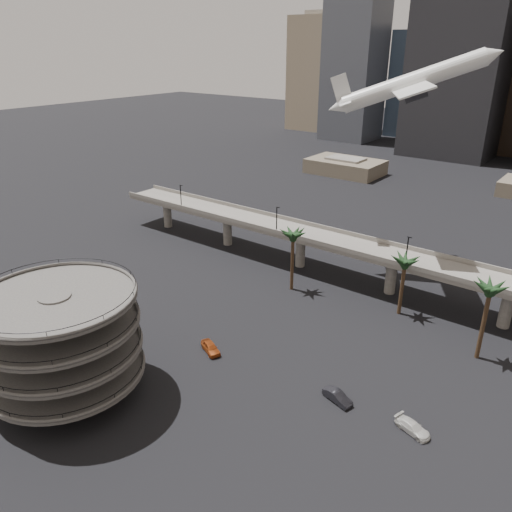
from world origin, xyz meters
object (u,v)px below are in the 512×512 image
Objects in this scene: overpass at (344,248)px; car_a at (211,347)px; airborne_jet at (411,83)px; car_c at (413,427)px; car_b at (337,397)px; parking_ramp at (61,336)px.

car_a is at bearing -95.71° from overpass.
airborne_jet is 66.46m from car_c.
airborne_jet is 63.78m from car_b.
car_a is at bearing 65.95° from parking_ramp.
airborne_jet reaches higher than overpass.
overpass is at bearing 19.29° from car_a.
overpass reaches higher than car_a.
parking_ramp is 49.67m from car_c.
overpass is at bearing 77.57° from parking_ramp.
parking_ramp reaches higher than car_b.
parking_ramp is at bearing -133.44° from airborne_jet.
car_b is (22.96, 1.87, -0.04)m from car_a.
overpass is 41.83m from car_b.
overpass is at bearing 56.21° from car_c.
overpass is 25.90× the size of car_c.
airborne_jet reaches higher than car_b.
car_b is at bearing -62.45° from overpass.
overpass is (13.00, 59.00, -2.50)m from parking_ramp.
parking_ramp is at bearing 140.04° from car_b.
airborne_jet is (6.06, 11.66, 33.03)m from overpass.
car_a reaches higher than car_b.
car_b is at bearing -103.22° from airborne_jet.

